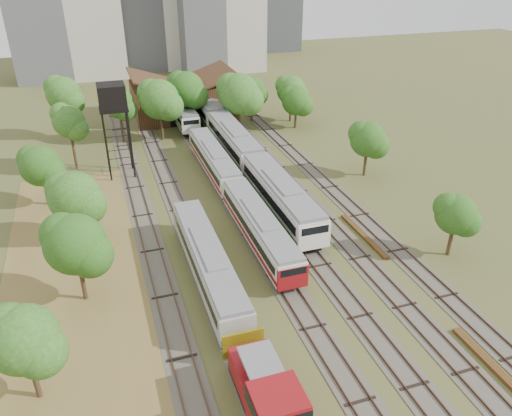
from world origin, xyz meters
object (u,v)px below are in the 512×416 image
object	(u,v)px
railcar_red_set	(234,190)
water_tower	(112,99)
shunter_locomotive	(268,397)
railcar_green_set	(234,142)

from	to	relation	value
railcar_red_set	water_tower	distance (m)	18.23
shunter_locomotive	water_tower	size ratio (longest dim) A/B	0.71
railcar_green_set	water_tower	xyz separation A→B (m)	(-15.04, -1.25, 7.50)
railcar_green_set	water_tower	world-z (taller)	water_tower
railcar_green_set	water_tower	bearing A→B (deg)	-175.23
railcar_green_set	shunter_locomotive	size ratio (longest dim) A/B	6.43
railcar_red_set	water_tower	size ratio (longest dim) A/B	3.04
railcar_red_set	water_tower	bearing A→B (deg)	132.14
railcar_green_set	water_tower	distance (m)	16.86
railcar_red_set	shunter_locomotive	size ratio (longest dim) A/B	4.27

